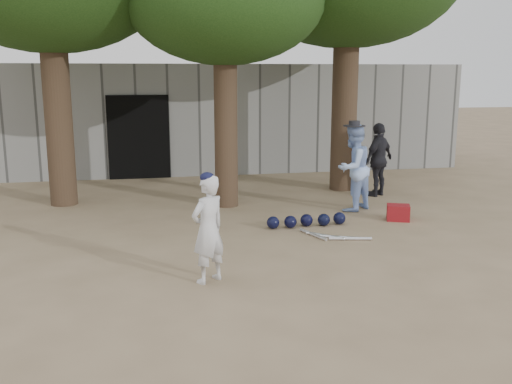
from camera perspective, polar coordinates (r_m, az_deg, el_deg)
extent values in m
plane|color=#937C5E|center=(8.06, -2.83, -8.24)|extent=(70.00, 70.00, 0.00)
imported|color=silver|center=(7.60, -4.81, -3.73)|extent=(0.64, 0.59, 1.46)
imported|color=#9CBBF2|center=(11.70, 9.66, 2.39)|extent=(1.08, 1.03, 1.76)
imported|color=black|center=(13.24, 12.16, 3.18)|extent=(1.03, 0.89, 1.67)
cube|color=maroon|center=(11.20, 14.03, -2.02)|extent=(0.51, 0.45, 0.30)
cube|color=gray|center=(15.58, -7.25, 7.09)|extent=(16.00, 0.35, 3.00)
cube|color=black|center=(15.38, -11.64, 5.38)|extent=(1.60, 0.08, 2.20)
cube|color=slate|center=(18.07, -7.83, 7.72)|extent=(16.00, 5.00, 3.00)
sphere|color=black|center=(10.30, 1.72, -3.08)|extent=(0.23, 0.23, 0.23)
sphere|color=black|center=(10.36, 3.46, -3.00)|extent=(0.23, 0.23, 0.23)
sphere|color=black|center=(10.50, 5.07, -2.83)|extent=(0.23, 0.23, 0.23)
sphere|color=black|center=(10.56, 6.79, -2.78)|extent=(0.23, 0.23, 0.23)
sphere|color=black|center=(10.71, 8.34, -2.62)|extent=(0.23, 0.23, 0.23)
cylinder|color=silver|center=(9.91, 5.75, -4.25)|extent=(0.31, 0.69, 0.06)
cylinder|color=silver|center=(9.85, 6.95, -4.37)|extent=(0.56, 0.54, 0.06)
cylinder|color=silver|center=(9.80, 8.17, -4.50)|extent=(0.68, 0.35, 0.06)
cylinder|color=silver|center=(9.75, 9.41, -4.62)|extent=(0.72, 0.20, 0.06)
cylinder|color=brown|center=(12.61, -19.42, 11.12)|extent=(0.56, 0.56, 5.50)
cylinder|color=brown|center=(11.81, -3.07, 10.54)|extent=(0.48, 0.48, 5.00)
cylinder|color=brown|center=(13.72, 8.95, 12.27)|extent=(0.60, 0.60, 5.80)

